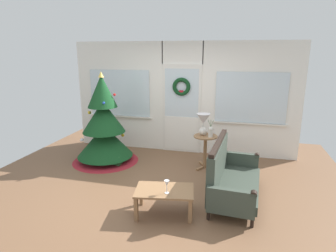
{
  "coord_description": "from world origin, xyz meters",
  "views": [
    {
      "loc": [
        1.29,
        -4.4,
        2.32
      ],
      "look_at": [
        0.05,
        0.55,
        1.0
      ],
      "focal_mm": 30.82,
      "sensor_mm": 36.0,
      "label": 1
    }
  ],
  "objects": [
    {
      "name": "side_table",
      "position": [
        0.67,
        1.18,
        0.48
      ],
      "size": [
        0.5,
        0.48,
        0.68
      ],
      "color": "#8E6642",
      "rests_on": "ground"
    },
    {
      "name": "coffee_table",
      "position": [
        0.31,
        -0.71,
        0.33
      ],
      "size": [
        0.91,
        0.65,
        0.38
      ],
      "color": "#8E6642",
      "rests_on": "ground"
    },
    {
      "name": "wine_glass",
      "position": [
        0.37,
        -0.81,
        0.52
      ],
      "size": [
        0.08,
        0.08,
        0.2
      ],
      "color": "silver",
      "rests_on": "coffee_table"
    },
    {
      "name": "christmas_tree",
      "position": [
        -1.48,
        1.02,
        0.71
      ],
      "size": [
        1.42,
        1.42,
        1.93
      ],
      "color": "#4C331E",
      "rests_on": "ground"
    },
    {
      "name": "gift_box",
      "position": [
        -1.14,
        0.84,
        0.11
      ],
      "size": [
        0.22,
        0.2,
        0.22
      ],
      "primitive_type": "cube",
      "color": "#266633",
      "rests_on": "ground"
    },
    {
      "name": "table_lamp",
      "position": [
        0.61,
        1.22,
        0.96
      ],
      "size": [
        0.28,
        0.28,
        0.44
      ],
      "color": "silver",
      "rests_on": "side_table"
    },
    {
      "name": "ground_plane",
      "position": [
        0.0,
        0.0,
        0.0
      ],
      "size": [
        6.76,
        6.76,
        0.0
      ],
      "primitive_type": "plane",
      "color": "brown"
    },
    {
      "name": "back_wall_with_door",
      "position": [
        0.0,
        2.08,
        1.28
      ],
      "size": [
        5.2,
        0.19,
        2.55
      ],
      "color": "white",
      "rests_on": "ground"
    },
    {
      "name": "settee_sofa",
      "position": [
        1.2,
        0.01,
        0.38
      ],
      "size": [
        0.82,
        1.65,
        0.96
      ],
      "color": "black",
      "rests_on": "ground"
    },
    {
      "name": "flower_vase",
      "position": [
        0.77,
        1.12,
        0.8
      ],
      "size": [
        0.11,
        0.1,
        0.35
      ],
      "color": "beige",
      "rests_on": "side_table"
    }
  ]
}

